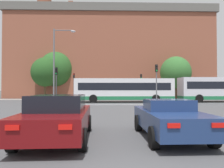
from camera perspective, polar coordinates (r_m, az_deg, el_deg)
stop_line_strip at (r=23.31m, az=-0.75°, el=-5.43°), size 8.32×0.30×0.01m
far_pavement at (r=35.41m, az=-1.07°, el=-4.00°), size 69.24×2.50×0.01m
brick_civic_building at (r=46.72m, az=-0.64°, el=7.26°), size 38.83×16.24×23.33m
car_saloon_left at (r=7.61m, az=-13.87°, el=-8.30°), size 2.17×4.70×1.49m
car_roadster_right at (r=7.89m, az=14.73°, el=-8.66°), size 2.00×4.30×1.33m
bus_crossing_lead at (r=27.66m, az=3.11°, el=-1.47°), size 12.30×2.64×2.98m
bus_crossing_trailing at (r=31.31m, az=26.18°, el=-1.15°), size 10.14×2.69×3.14m
traffic_light_far_right at (r=35.44m, az=7.61°, el=0.45°), size 0.26×0.31×4.08m
traffic_light_near_right at (r=23.85m, az=11.55°, el=1.63°), size 0.26×0.31×4.31m
traffic_light_far_left at (r=34.80m, az=-9.93°, el=0.55°), size 0.26×0.31×4.14m
traffic_light_near_left at (r=24.29m, az=-14.37°, el=1.15°), size 0.26×0.31×4.01m
street_lamp_junction at (r=23.62m, az=-14.05°, el=6.41°), size 2.32×0.36×7.98m
pedestrian_waiting at (r=35.50m, az=0.76°, el=-2.25°), size 0.45×0.42×1.83m
tree_by_building at (r=40.21m, az=-14.42°, el=3.71°), size 5.98×5.98×8.30m
tree_kerbside at (r=38.32m, az=-17.05°, el=3.00°), size 4.70×4.70×6.98m
tree_distant at (r=37.16m, az=16.29°, el=2.90°), size 5.00×5.00×6.99m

